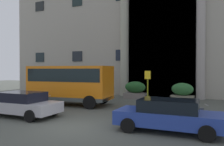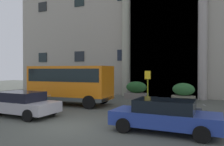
{
  "view_description": "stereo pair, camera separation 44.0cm",
  "coord_description": "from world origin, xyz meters",
  "px_view_note": "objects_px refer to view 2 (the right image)",
  "views": [
    {
      "loc": [
        5.75,
        -8.71,
        2.64
      ],
      "look_at": [
        -1.01,
        6.78,
        2.38
      ],
      "focal_mm": 36.27,
      "sensor_mm": 36.0,
      "label": 1
    },
    {
      "loc": [
        6.15,
        -8.53,
        2.64
      ],
      "look_at": [
        -1.01,
        6.78,
        2.38
      ],
      "focal_mm": 36.27,
      "sensor_mm": 36.0,
      "label": 2
    }
  ],
  "objects_px": {
    "orange_minibus": "(71,82)",
    "parked_compact_extra": "(21,103)",
    "scooter_by_planter": "(191,113)",
    "hedge_planter_east": "(47,89)",
    "hedge_planter_entrance_left": "(136,90)",
    "motorcycle_near_kerb": "(40,101)",
    "hedge_planter_far_east": "(183,93)",
    "motorcycle_far_end": "(8,99)",
    "parked_hatchback_near": "(164,115)",
    "bus_stop_sign": "(148,84)",
    "hedge_planter_entrance_right": "(75,88)"
  },
  "relations": [
    {
      "from": "orange_minibus",
      "to": "parked_compact_extra",
      "type": "relative_size",
      "value": 1.44
    },
    {
      "from": "scooter_by_planter",
      "to": "hedge_planter_east",
      "type": "bearing_deg",
      "value": 138.44
    },
    {
      "from": "hedge_planter_entrance_left",
      "to": "motorcycle_near_kerb",
      "type": "height_order",
      "value": "hedge_planter_entrance_left"
    },
    {
      "from": "orange_minibus",
      "to": "scooter_by_planter",
      "type": "bearing_deg",
      "value": -19.08
    },
    {
      "from": "hedge_planter_far_east",
      "to": "scooter_by_planter",
      "type": "xyz_separation_m",
      "value": [
        1.31,
        -7.17,
        -0.29
      ]
    },
    {
      "from": "parked_compact_extra",
      "to": "hedge_planter_entrance_left",
      "type": "bearing_deg",
      "value": 70.52
    },
    {
      "from": "hedge_planter_far_east",
      "to": "motorcycle_far_end",
      "type": "relative_size",
      "value": 0.87
    },
    {
      "from": "orange_minibus",
      "to": "motorcycle_far_end",
      "type": "relative_size",
      "value": 3.01
    },
    {
      "from": "hedge_planter_entrance_left",
      "to": "parked_hatchback_near",
      "type": "distance_m",
      "value": 10.82
    },
    {
      "from": "hedge_planter_far_east",
      "to": "motorcycle_far_end",
      "type": "bearing_deg",
      "value": -149.02
    },
    {
      "from": "bus_stop_sign",
      "to": "hedge_planter_entrance_right",
      "type": "distance_m",
      "value": 8.9
    },
    {
      "from": "parked_compact_extra",
      "to": "hedge_planter_far_east",
      "type": "bearing_deg",
      "value": 51.28
    },
    {
      "from": "hedge_planter_east",
      "to": "hedge_planter_far_east",
      "type": "height_order",
      "value": "hedge_planter_far_east"
    },
    {
      "from": "hedge_planter_east",
      "to": "hedge_planter_entrance_right",
      "type": "bearing_deg",
      "value": 5.65
    },
    {
      "from": "scooter_by_planter",
      "to": "motorcycle_far_end",
      "type": "xyz_separation_m",
      "value": [
        -13.02,
        0.13,
        0.0
      ]
    },
    {
      "from": "hedge_planter_east",
      "to": "scooter_by_planter",
      "type": "bearing_deg",
      "value": -24.38
    },
    {
      "from": "hedge_planter_far_east",
      "to": "motorcycle_near_kerb",
      "type": "height_order",
      "value": "hedge_planter_far_east"
    },
    {
      "from": "hedge_planter_entrance_left",
      "to": "parked_hatchback_near",
      "type": "height_order",
      "value": "hedge_planter_entrance_left"
    },
    {
      "from": "parked_hatchback_near",
      "to": "motorcycle_far_end",
      "type": "xyz_separation_m",
      "value": [
        -12.18,
        2.39,
        -0.25
      ]
    },
    {
      "from": "motorcycle_far_end",
      "to": "hedge_planter_east",
      "type": "bearing_deg",
      "value": 108.34
    },
    {
      "from": "hedge_planter_entrance_right",
      "to": "parked_hatchback_near",
      "type": "xyz_separation_m",
      "value": [
        10.99,
        -9.42,
        -0.11
      ]
    },
    {
      "from": "scooter_by_planter",
      "to": "hedge_planter_entrance_left",
      "type": "bearing_deg",
      "value": 108.7
    },
    {
      "from": "orange_minibus",
      "to": "hedge_planter_entrance_left",
      "type": "relative_size",
      "value": 3.14
    },
    {
      "from": "parked_compact_extra",
      "to": "hedge_planter_east",
      "type": "bearing_deg",
      "value": 123.72
    },
    {
      "from": "bus_stop_sign",
      "to": "motorcycle_far_end",
      "type": "xyz_separation_m",
      "value": [
        -9.57,
        -4.12,
        -1.11
      ]
    },
    {
      "from": "hedge_planter_entrance_right",
      "to": "scooter_by_planter",
      "type": "xyz_separation_m",
      "value": [
        11.83,
        -7.17,
        -0.36
      ]
    },
    {
      "from": "parked_hatchback_near",
      "to": "hedge_planter_east",
      "type": "bearing_deg",
      "value": 147.69
    },
    {
      "from": "hedge_planter_east",
      "to": "motorcycle_far_end",
      "type": "distance_m",
      "value": 7.03
    },
    {
      "from": "parked_hatchback_near",
      "to": "scooter_by_planter",
      "type": "height_order",
      "value": "parked_hatchback_near"
    },
    {
      "from": "hedge_planter_east",
      "to": "parked_compact_extra",
      "type": "relative_size",
      "value": 0.45
    },
    {
      "from": "parked_compact_extra",
      "to": "motorcycle_near_kerb",
      "type": "relative_size",
      "value": 2.15
    },
    {
      "from": "orange_minibus",
      "to": "parked_hatchback_near",
      "type": "xyz_separation_m",
      "value": [
        7.96,
        -4.47,
        -1.01
      ]
    },
    {
      "from": "hedge_planter_entrance_right",
      "to": "motorcycle_far_end",
      "type": "xyz_separation_m",
      "value": [
        -1.19,
        -7.04,
        -0.36
      ]
    },
    {
      "from": "bus_stop_sign",
      "to": "parked_compact_extra",
      "type": "bearing_deg",
      "value": -129.72
    },
    {
      "from": "bus_stop_sign",
      "to": "parked_compact_extra",
      "type": "xyz_separation_m",
      "value": [
        -5.51,
        -6.63,
        -0.87
      ]
    },
    {
      "from": "orange_minibus",
      "to": "parked_hatchback_near",
      "type": "relative_size",
      "value": 1.4
    },
    {
      "from": "hedge_planter_entrance_left",
      "to": "hedge_planter_entrance_right",
      "type": "bearing_deg",
      "value": -176.68
    },
    {
      "from": "motorcycle_far_end",
      "to": "hedge_planter_entrance_right",
      "type": "bearing_deg",
      "value": 81.47
    },
    {
      "from": "hedge_planter_far_east",
      "to": "parked_hatchback_near",
      "type": "xyz_separation_m",
      "value": [
        0.47,
        -9.42,
        -0.04
      ]
    },
    {
      "from": "hedge_planter_east",
      "to": "motorcycle_near_kerb",
      "type": "distance_m",
      "value": 8.62
    },
    {
      "from": "parked_compact_extra",
      "to": "scooter_by_planter",
      "type": "height_order",
      "value": "parked_compact_extra"
    },
    {
      "from": "orange_minibus",
      "to": "hedge_planter_east",
      "type": "xyz_separation_m",
      "value": [
        -6.3,
        4.63,
        -1.12
      ]
    },
    {
      "from": "hedge_planter_entrance_left",
      "to": "hedge_planter_far_east",
      "type": "bearing_deg",
      "value": -5.15
    },
    {
      "from": "hedge_planter_far_east",
      "to": "parked_compact_extra",
      "type": "height_order",
      "value": "hedge_planter_far_east"
    },
    {
      "from": "hedge_planter_east",
      "to": "parked_compact_extra",
      "type": "distance_m",
      "value": 11.08
    },
    {
      "from": "orange_minibus",
      "to": "hedge_planter_east",
      "type": "bearing_deg",
      "value": 138.82
    },
    {
      "from": "hedge_planter_east",
      "to": "hedge_planter_entrance_right",
      "type": "distance_m",
      "value": 3.3
    },
    {
      "from": "parked_compact_extra",
      "to": "motorcycle_far_end",
      "type": "bearing_deg",
      "value": 148.37
    },
    {
      "from": "hedge_planter_far_east",
      "to": "motorcycle_far_end",
      "type": "xyz_separation_m",
      "value": [
        -11.71,
        -7.03,
        -0.29
      ]
    },
    {
      "from": "hedge_planter_east",
      "to": "hedge_planter_far_east",
      "type": "bearing_deg",
      "value": 1.33
    }
  ]
}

